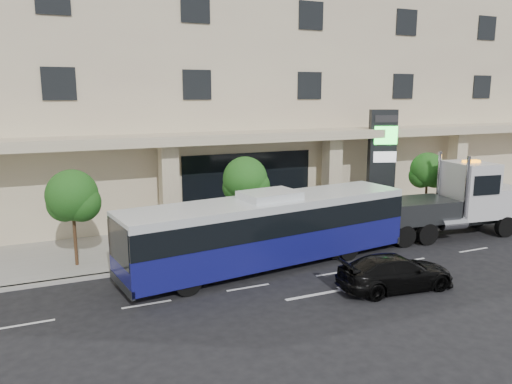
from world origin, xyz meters
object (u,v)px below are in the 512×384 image
(black_sedan, at_px, (395,272))
(signage_pylon, at_px, (381,163))
(city_bus, at_px, (269,229))
(tow_truck, at_px, (454,202))

(black_sedan, xyz_separation_m, signage_pylon, (6.58, 9.62, 2.74))
(black_sedan, distance_m, signage_pylon, 11.98)
(city_bus, xyz_separation_m, black_sedan, (3.38, -4.37, -1.03))
(city_bus, height_order, tow_truck, tow_truck)
(city_bus, bearing_deg, tow_truck, -5.24)
(tow_truck, relative_size, black_sedan, 2.08)
(tow_truck, height_order, black_sedan, tow_truck)
(city_bus, distance_m, signage_pylon, 11.39)
(city_bus, xyz_separation_m, signage_pylon, (9.97, 5.25, 1.71))
(tow_truck, bearing_deg, signage_pylon, 110.41)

